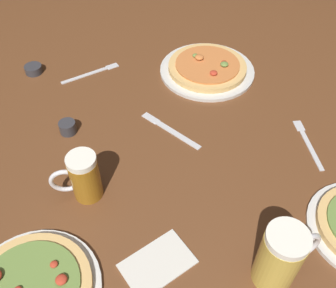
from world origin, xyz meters
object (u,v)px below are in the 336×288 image
at_px(beer_mug_dark, 83,177).
at_px(ramekin_sauce, 34,69).
at_px(beer_mug_amber, 281,257).
at_px(pizza_plate_far, 207,68).
at_px(napkin_folded, 158,263).
at_px(fork_spare, 92,73).
at_px(ramekin_butter, 68,127).
at_px(fork_left, 308,143).
at_px(knife_right, 170,130).

distance_m(beer_mug_dark, ramekin_sauce, 0.60).
bearing_deg(beer_mug_amber, pizza_plate_far, 81.55).
distance_m(ramekin_sauce, napkin_folded, 0.86).
bearing_deg(ramekin_sauce, fork_spare, -17.25).
bearing_deg(ramekin_sauce, ramekin_butter, -75.08).
relative_size(beer_mug_dark, ramekin_sauce, 2.31).
bearing_deg(beer_mug_dark, fork_left, 0.49).
bearing_deg(ramekin_butter, knife_right, -14.63).
distance_m(pizza_plate_far, ramekin_butter, 0.54).
bearing_deg(fork_left, knife_right, 157.00).
bearing_deg(knife_right, beer_mug_dark, -148.74).
distance_m(beer_mug_amber, napkin_folded, 0.27).
height_order(pizza_plate_far, fork_left, pizza_plate_far).
bearing_deg(ramekin_butter, pizza_plate_far, 18.87).
xyz_separation_m(napkin_folded, fork_spare, (-0.05, 0.76, -0.00)).
bearing_deg(fork_spare, fork_left, -42.06).
height_order(beer_mug_dark, napkin_folded, beer_mug_dark).
relative_size(knife_right, fork_spare, 0.93).
distance_m(ramekin_sauce, fork_spare, 0.21).
relative_size(beer_mug_dark, ramekin_butter, 2.78).
xyz_separation_m(ramekin_butter, knife_right, (0.30, -0.08, -0.02)).
bearing_deg(napkin_folded, beer_mug_dark, 118.08).
xyz_separation_m(ramekin_butter, fork_left, (0.68, -0.24, -0.02)).
xyz_separation_m(beer_mug_amber, fork_spare, (-0.29, 0.86, -0.08)).
bearing_deg(fork_spare, knife_right, -61.57).
relative_size(ramekin_sauce, napkin_folded, 0.38).
relative_size(fork_left, knife_right, 1.01).
xyz_separation_m(knife_right, fork_spare, (-0.19, 0.35, 0.00)).
height_order(beer_mug_dark, fork_left, beer_mug_dark).
bearing_deg(beer_mug_amber, knife_right, 100.89).
height_order(beer_mug_dark, fork_spare, beer_mug_dark).
xyz_separation_m(pizza_plate_far, ramekin_butter, (-0.51, -0.17, 0.00)).
relative_size(pizza_plate_far, knife_right, 1.68).
xyz_separation_m(ramekin_sauce, napkin_folded, (0.24, -0.82, -0.01)).
bearing_deg(fork_left, ramekin_butter, 160.59).
bearing_deg(pizza_plate_far, beer_mug_dark, -139.10).
bearing_deg(fork_left, beer_mug_amber, -129.59).
distance_m(pizza_plate_far, knife_right, 0.33).
relative_size(beer_mug_dark, fork_spare, 0.66).
bearing_deg(pizza_plate_far, beer_mug_amber, -98.45).
xyz_separation_m(ramekin_sauce, ramekin_butter, (0.09, -0.34, 0.01)).
bearing_deg(fork_spare, napkin_folded, -86.53).
height_order(beer_mug_dark, ramekin_butter, beer_mug_dark).
xyz_separation_m(pizza_plate_far, knife_right, (-0.21, -0.25, -0.01)).
relative_size(napkin_folded, fork_left, 0.79).
relative_size(beer_mug_amber, fork_left, 0.87).
relative_size(beer_mug_amber, knife_right, 0.88).
xyz_separation_m(napkin_folded, fork_left, (0.52, 0.25, -0.00)).
bearing_deg(ramekin_sauce, beer_mug_dark, -78.79).
bearing_deg(fork_left, fork_spare, 137.94).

